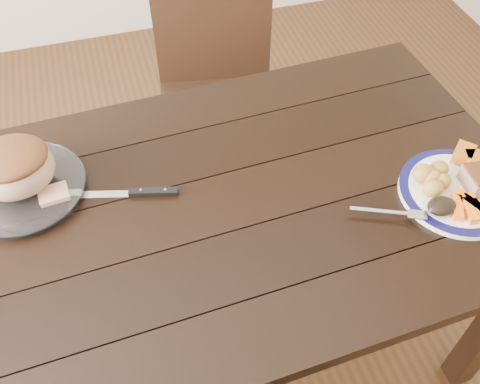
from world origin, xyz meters
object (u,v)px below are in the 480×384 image
object	(u,v)px
roast_joint	(14,170)
chair_far	(216,83)
carving_knife	(137,193)
fork	(394,213)
dining_table	(208,230)
dinner_plate	(457,192)
serving_platter	(23,189)

from	to	relation	value
roast_joint	chair_far	bearing A→B (deg)	41.49
roast_joint	carving_knife	world-z (taller)	roast_joint
carving_knife	fork	bearing A→B (deg)	-8.59
dining_table	roast_joint	world-z (taller)	roast_joint
fork	carving_knife	bearing A→B (deg)	-179.79
dining_table	chair_far	distance (m)	0.78
dining_table	carving_knife	xyz separation A→B (m)	(-0.15, 0.09, 0.10)
roast_joint	fork	bearing A→B (deg)	-21.94
dinner_plate	carving_knife	distance (m)	0.78
carving_knife	dinner_plate	bearing A→B (deg)	-1.68
dining_table	roast_joint	xyz separation A→B (m)	(-0.42, 0.18, 0.17)
dinner_plate	carving_knife	bearing A→B (deg)	163.34
serving_platter	carving_knife	world-z (taller)	serving_platter
chair_far	roast_joint	distance (m)	0.90
serving_platter	dining_table	bearing A→B (deg)	-22.76
roast_joint	carving_knife	bearing A→B (deg)	-18.38
chair_far	dinner_plate	xyz separation A→B (m)	(0.38, -0.87, 0.23)
roast_joint	carving_knife	xyz separation A→B (m)	(0.27, -0.09, -0.07)
chair_far	carving_knife	xyz separation A→B (m)	(-0.37, -0.65, 0.23)
serving_platter	carving_knife	size ratio (longest dim) A/B	0.96
dining_table	chair_far	xyz separation A→B (m)	(0.22, 0.74, -0.13)
chair_far	fork	size ratio (longest dim) A/B	5.48
dinner_plate	fork	size ratio (longest dim) A/B	1.66
chair_far	fork	world-z (taller)	chair_far
dinner_plate	fork	world-z (taller)	fork
fork	carving_knife	distance (m)	0.62
fork	carving_knife	world-z (taller)	fork
dining_table	chair_far	bearing A→B (deg)	73.70
serving_platter	carving_knife	bearing A→B (deg)	-18.38
dinner_plate	fork	xyz separation A→B (m)	(-0.18, -0.02, 0.01)
dining_table	dinner_plate	bearing A→B (deg)	-12.94
chair_far	fork	bearing A→B (deg)	113.36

